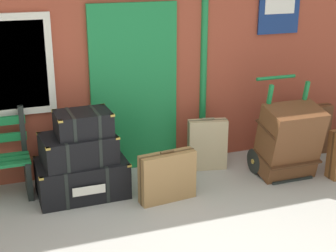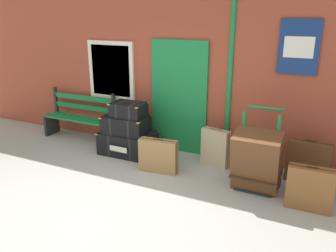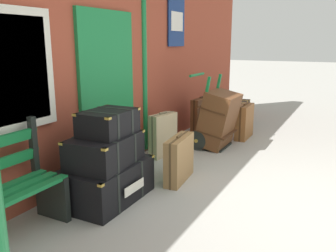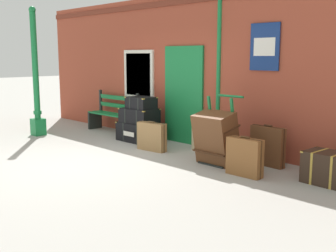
{
  "view_description": "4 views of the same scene",
  "coord_description": "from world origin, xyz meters",
  "px_view_note": "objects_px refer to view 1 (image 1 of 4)",
  "views": [
    {
      "loc": [
        -1.6,
        -3.37,
        2.65
      ],
      "look_at": [
        0.29,
        1.89,
        0.71
      ],
      "focal_mm": 53.51,
      "sensor_mm": 36.0,
      "label": 1
    },
    {
      "loc": [
        2.56,
        -3.29,
        2.56
      ],
      "look_at": [
        0.05,
        1.95,
        0.64
      ],
      "focal_mm": 36.96,
      "sensor_mm": 36.0,
      "label": 2
    },
    {
      "loc": [
        -3.65,
        -0.4,
        1.71
      ],
      "look_at": [
        0.81,
        1.94,
        0.5
      ],
      "focal_mm": 37.73,
      "sensor_mm": 36.0,
      "label": 3
    },
    {
      "loc": [
        6.26,
        -4.12,
        1.89
      ],
      "look_at": [
        0.42,
        1.59,
        0.52
      ],
      "focal_mm": 44.71,
      "sensor_mm": 36.0,
      "label": 4
    }
  ],
  "objects_px": {
    "steamer_trunk_top": "(83,123)",
    "suitcase_umber": "(308,130)",
    "steamer_trunk_middle": "(78,148)",
    "suitcase_caramel": "(207,144)",
    "suitcase_olive": "(167,177)",
    "large_brown_trunk": "(289,141)",
    "porters_trolley": "(280,152)",
    "steamer_trunk_base": "(82,177)"
  },
  "relations": [
    {
      "from": "porters_trolley",
      "to": "suitcase_olive",
      "type": "height_order",
      "value": "porters_trolley"
    },
    {
      "from": "porters_trolley",
      "to": "suitcase_olive",
      "type": "distance_m",
      "value": 1.62
    },
    {
      "from": "steamer_trunk_middle",
      "to": "suitcase_caramel",
      "type": "xyz_separation_m",
      "value": [
        1.68,
        0.2,
        -0.25
      ]
    },
    {
      "from": "large_brown_trunk",
      "to": "suitcase_umber",
      "type": "height_order",
      "value": "large_brown_trunk"
    },
    {
      "from": "large_brown_trunk",
      "to": "suitcase_caramel",
      "type": "relative_size",
      "value": 1.37
    },
    {
      "from": "steamer_trunk_middle",
      "to": "suitcase_umber",
      "type": "relative_size",
      "value": 1.17
    },
    {
      "from": "steamer_trunk_base",
      "to": "suitcase_umber",
      "type": "distance_m",
      "value": 3.16
    },
    {
      "from": "steamer_trunk_middle",
      "to": "steamer_trunk_top",
      "type": "height_order",
      "value": "steamer_trunk_top"
    },
    {
      "from": "porters_trolley",
      "to": "steamer_trunk_base",
      "type": "bearing_deg",
      "value": 174.99
    },
    {
      "from": "steamer_trunk_base",
      "to": "suitcase_umber",
      "type": "relative_size",
      "value": 1.4
    },
    {
      "from": "suitcase_olive",
      "to": "suitcase_caramel",
      "type": "height_order",
      "value": "suitcase_caramel"
    },
    {
      "from": "suitcase_caramel",
      "to": "large_brown_trunk",
      "type": "bearing_deg",
      "value": -35.13
    },
    {
      "from": "steamer_trunk_middle",
      "to": "suitcase_caramel",
      "type": "bearing_deg",
      "value": 6.96
    },
    {
      "from": "steamer_trunk_middle",
      "to": "suitcase_caramel",
      "type": "relative_size",
      "value": 1.22
    },
    {
      "from": "suitcase_olive",
      "to": "suitcase_caramel",
      "type": "distance_m",
      "value": 1.01
    },
    {
      "from": "steamer_trunk_base",
      "to": "steamer_trunk_top",
      "type": "height_order",
      "value": "steamer_trunk_top"
    },
    {
      "from": "suitcase_umber",
      "to": "porters_trolley",
      "type": "bearing_deg",
      "value": -149.43
    },
    {
      "from": "large_brown_trunk",
      "to": "suitcase_caramel",
      "type": "xyz_separation_m",
      "value": [
        -0.82,
        0.58,
        -0.15
      ]
    },
    {
      "from": "steamer_trunk_base",
      "to": "suitcase_umber",
      "type": "xyz_separation_m",
      "value": [
        3.16,
        0.18,
        0.13
      ]
    },
    {
      "from": "suitcase_olive",
      "to": "porters_trolley",
      "type": "bearing_deg",
      "value": 8.63
    },
    {
      "from": "suitcase_olive",
      "to": "steamer_trunk_top",
      "type": "bearing_deg",
      "value": 151.89
    },
    {
      "from": "porters_trolley",
      "to": "suitcase_caramel",
      "type": "height_order",
      "value": "porters_trolley"
    },
    {
      "from": "large_brown_trunk",
      "to": "suitcase_olive",
      "type": "relative_size",
      "value": 1.44
    },
    {
      "from": "steamer_trunk_middle",
      "to": "suitcase_olive",
      "type": "distance_m",
      "value": 1.05
    },
    {
      "from": "steamer_trunk_top",
      "to": "suitcase_umber",
      "type": "xyz_separation_m",
      "value": [
        3.11,
        0.2,
        -0.53
      ]
    },
    {
      "from": "porters_trolley",
      "to": "suitcase_umber",
      "type": "bearing_deg",
      "value": 30.57
    },
    {
      "from": "suitcase_olive",
      "to": "suitcase_umber",
      "type": "xyz_separation_m",
      "value": [
        2.28,
        0.64,
        0.06
      ]
    },
    {
      "from": "large_brown_trunk",
      "to": "suitcase_olive",
      "type": "height_order",
      "value": "large_brown_trunk"
    },
    {
      "from": "porters_trolley",
      "to": "suitcase_olive",
      "type": "xyz_separation_m",
      "value": [
        -1.6,
        -0.24,
        0.01
      ]
    },
    {
      "from": "steamer_trunk_top",
      "to": "suitcase_caramel",
      "type": "bearing_deg",
      "value": 7.34
    },
    {
      "from": "steamer_trunk_base",
      "to": "steamer_trunk_top",
      "type": "relative_size",
      "value": 1.63
    },
    {
      "from": "steamer_trunk_middle",
      "to": "suitcase_umber",
      "type": "xyz_separation_m",
      "value": [
        3.18,
        0.2,
        -0.24
      ]
    },
    {
      "from": "steamer_trunk_top",
      "to": "porters_trolley",
      "type": "distance_m",
      "value": 2.51
    },
    {
      "from": "suitcase_olive",
      "to": "suitcase_umber",
      "type": "distance_m",
      "value": 2.37
    },
    {
      "from": "suitcase_caramel",
      "to": "suitcase_umber",
      "type": "relative_size",
      "value": 0.95
    },
    {
      "from": "steamer_trunk_base",
      "to": "large_brown_trunk",
      "type": "xyz_separation_m",
      "value": [
        2.48,
        -0.39,
        0.27
      ]
    },
    {
      "from": "suitcase_olive",
      "to": "suitcase_caramel",
      "type": "xyz_separation_m",
      "value": [
        0.78,
        0.65,
        0.05
      ]
    },
    {
      "from": "steamer_trunk_base",
      "to": "porters_trolley",
      "type": "distance_m",
      "value": 2.49
    },
    {
      "from": "steamer_trunk_top",
      "to": "steamer_trunk_base",
      "type": "bearing_deg",
      "value": 160.29
    },
    {
      "from": "suitcase_caramel",
      "to": "steamer_trunk_top",
      "type": "bearing_deg",
      "value": -172.66
    },
    {
      "from": "suitcase_caramel",
      "to": "suitcase_umber",
      "type": "xyz_separation_m",
      "value": [
        1.5,
        -0.01,
        0.02
      ]
    },
    {
      "from": "steamer_trunk_base",
      "to": "suitcase_olive",
      "type": "height_order",
      "value": "suitcase_olive"
    }
  ]
}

